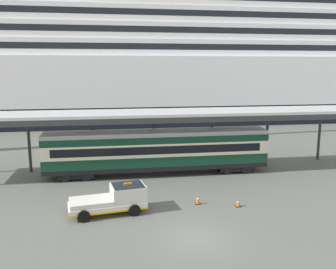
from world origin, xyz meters
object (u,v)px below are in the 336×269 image
Objects in this scene: service_truck at (115,199)px; traffic_cone_mid at (238,203)px; traffic_cone_near at (198,199)px; train_carriage at (157,150)px; cruise_ship at (118,58)px.

service_truck is 9.12× the size of traffic_cone_mid.
traffic_cone_near is 1.27× the size of traffic_cone_mid.
traffic_cone_mid is (4.69, -8.87, -2.01)m from train_carriage.
train_carriage is 8.41m from traffic_cone_near.
traffic_cone_near is at bearing 5.69° from service_truck.
cruise_ship is 46.43m from traffic_cone_near.
traffic_cone_mid is at bearing -18.49° from traffic_cone_near.
service_truck is at bearing -91.76° from cruise_ship.
service_truck is at bearing -115.41° from train_carriage.
traffic_cone_near reaches higher than traffic_cone_mid.
cruise_ship is 47.68m from traffic_cone_mid.
traffic_cone_mid is at bearing -80.86° from cruise_ship.
service_truck reaches higher than traffic_cone_mid.
traffic_cone_near is (4.61, -44.83, -11.16)m from cruise_ship.
train_carriage is 10.24m from traffic_cone_mid.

